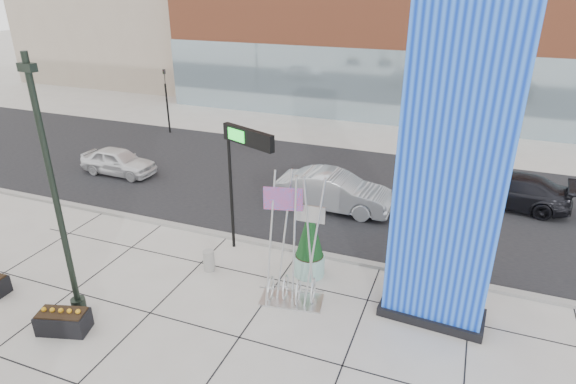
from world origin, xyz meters
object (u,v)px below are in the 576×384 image
(overhead_street_sign, at_px, (250,145))
(car_silver_mid, at_px, (334,191))
(blue_pylon, at_px, (453,166))
(public_art_sculpture, at_px, (292,270))
(concrete_bollard, at_px, (209,261))
(lamp_post, at_px, (60,220))
(car_white_west, at_px, (118,162))

(overhead_street_sign, distance_m, car_silver_mid, 5.84)
(blue_pylon, relative_size, public_art_sculpture, 2.28)
(concrete_bollard, height_order, car_silver_mid, car_silver_mid)
(concrete_bollard, bearing_deg, overhead_street_sign, 63.51)
(lamp_post, distance_m, overhead_street_sign, 6.27)
(concrete_bollard, xyz_separation_m, overhead_street_sign, (0.87, 1.75, 3.74))
(blue_pylon, height_order, overhead_street_sign, blue_pylon)
(blue_pylon, xyz_separation_m, overhead_street_sign, (-6.57, 1.55, -0.70))
(overhead_street_sign, bearing_deg, car_silver_mid, 90.79)
(car_white_west, bearing_deg, public_art_sculpture, -118.28)
(overhead_street_sign, xyz_separation_m, car_white_west, (-9.66, 4.45, -3.44))
(lamp_post, height_order, public_art_sculpture, lamp_post)
(public_art_sculpture, distance_m, concrete_bollard, 3.43)
(blue_pylon, xyz_separation_m, public_art_sculpture, (-4.15, -0.80, -3.67))
(lamp_post, distance_m, concrete_bollard, 5.08)
(concrete_bollard, bearing_deg, car_white_west, 144.80)
(concrete_bollard, xyz_separation_m, car_silver_mid, (2.64, 6.23, 0.45))
(car_silver_mid, bearing_deg, car_white_west, 90.79)
(blue_pylon, relative_size, overhead_street_sign, 2.08)
(lamp_post, distance_m, car_silver_mid, 11.20)
(car_silver_mid, bearing_deg, blue_pylon, -140.88)
(concrete_bollard, bearing_deg, blue_pylon, 1.54)
(overhead_street_sign, xyz_separation_m, car_silver_mid, (1.77, 4.48, -3.30))
(concrete_bollard, relative_size, car_white_west, 0.19)
(lamp_post, relative_size, car_silver_mid, 1.54)
(blue_pylon, distance_m, public_art_sculpture, 5.60)
(car_white_west, bearing_deg, car_silver_mid, -88.74)
(car_silver_mid, bearing_deg, public_art_sculpture, -173.93)
(public_art_sculpture, height_order, concrete_bollard, public_art_sculpture)
(blue_pylon, distance_m, overhead_street_sign, 6.78)
(lamp_post, distance_m, public_art_sculpture, 6.77)
(car_white_west, bearing_deg, concrete_bollard, -124.11)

